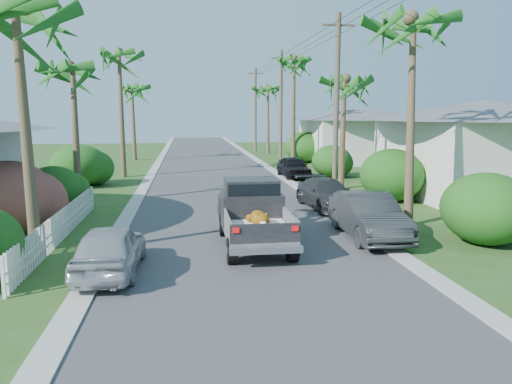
{
  "coord_description": "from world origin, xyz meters",
  "views": [
    {
      "loc": [
        -1.82,
        -11.46,
        4.16
      ],
      "look_at": [
        0.55,
        5.79,
        1.4
      ],
      "focal_mm": 35.0,
      "sensor_mm": 36.0,
      "label": 1
    }
  ],
  "objects": [
    {
      "name": "palm_r_d",
      "position": [
        6.5,
        40.0,
        6.74
      ],
      "size": [
        4.4,
        4.4,
        8.0
      ],
      "color": "brown",
      "rests_on": "ground"
    },
    {
      "name": "palm_l_a",
      "position": [
        -6.2,
        3.0,
        6.93
      ],
      "size": [
        4.4,
        4.4,
        8.2
      ],
      "color": "brown",
      "rests_on": "ground"
    },
    {
      "name": "palm_r_c",
      "position": [
        6.2,
        26.0,
        8.11
      ],
      "size": [
        4.4,
        4.4,
        9.4
      ],
      "color": "brown",
      "rests_on": "ground"
    },
    {
      "name": "shrub_r_c",
      "position": [
        7.5,
        20.0,
        1.05
      ],
      "size": [
        2.6,
        2.86,
        2.1
      ],
      "primitive_type": "ellipsoid",
      "color": "#1C4A15",
      "rests_on": "ground"
    },
    {
      "name": "parked_car_ln",
      "position": [
        -3.88,
        1.51,
        0.66
      ],
      "size": [
        1.65,
        3.89,
        1.31
      ],
      "primitive_type": "imported",
      "rotation": [
        0.0,
        0.0,
        3.12
      ],
      "color": "silver",
      "rests_on": "ground"
    },
    {
      "name": "house_right_near",
      "position": [
        13.0,
        12.0,
        2.22
      ],
      "size": [
        8.0,
        9.0,
        4.8
      ],
      "color": "silver",
      "rests_on": "ground"
    },
    {
      "name": "utility_pole_d",
      "position": [
        5.6,
        43.0,
        4.6
      ],
      "size": [
        1.6,
        0.26,
        9.0
      ],
      "color": "brown",
      "rests_on": "ground"
    },
    {
      "name": "palm_l_d",
      "position": [
        -6.5,
        34.0,
        6.44
      ],
      "size": [
        4.4,
        4.4,
        7.7
      ],
      "color": "brown",
      "rests_on": "ground"
    },
    {
      "name": "parked_car_rn",
      "position": [
        4.13,
        4.22,
        0.75
      ],
      "size": [
        1.68,
        4.58,
        1.5
      ],
      "primitive_type": "imported",
      "rotation": [
        0.0,
        0.0,
        -0.02
      ],
      "color": "#2A2C2E",
      "rests_on": "ground"
    },
    {
      "name": "curb_right",
      "position": [
        4.3,
        25.0,
        0.03
      ],
      "size": [
        0.6,
        100.0,
        0.06
      ],
      "primitive_type": "cube",
      "color": "#A5A39E",
      "rests_on": "ground"
    },
    {
      "name": "house_right_far",
      "position": [
        13.0,
        30.0,
        2.12
      ],
      "size": [
        9.0,
        8.0,
        4.6
      ],
      "color": "silver",
      "rests_on": "ground"
    },
    {
      "name": "utility_pole_b",
      "position": [
        5.6,
        13.0,
        4.6
      ],
      "size": [
        1.6,
        0.26,
        9.0
      ],
      "color": "brown",
      "rests_on": "ground"
    },
    {
      "name": "shrub_r_d",
      "position": [
        8.0,
        30.0,
        1.3
      ],
      "size": [
        3.2,
        3.52,
        2.6
      ],
      "primitive_type": "ellipsoid",
      "color": "#1C4A15",
      "rests_on": "ground"
    },
    {
      "name": "parked_car_rf",
      "position": [
        5.0,
        20.15,
        0.68
      ],
      "size": [
        1.78,
        4.06,
        1.36
      ],
      "primitive_type": "imported",
      "rotation": [
        0.0,
        0.0,
        0.04
      ],
      "color": "black",
      "rests_on": "ground"
    },
    {
      "name": "curb_left",
      "position": [
        -4.3,
        25.0,
        0.03
      ],
      "size": [
        0.6,
        100.0,
        0.06
      ],
      "primitive_type": "cube",
      "color": "#A5A39E",
      "rests_on": "ground"
    },
    {
      "name": "palm_r_b",
      "position": [
        6.6,
        15.0,
        5.95
      ],
      "size": [
        4.4,
        4.4,
        7.2
      ],
      "color": "brown",
      "rests_on": "ground"
    },
    {
      "name": "pickup_truck",
      "position": [
        0.2,
        4.12,
        1.01
      ],
      "size": [
        1.98,
        5.12,
        2.06
      ],
      "color": "black",
      "rests_on": "ground"
    },
    {
      "name": "parked_car_rm",
      "position": [
        4.2,
        9.55,
        0.63
      ],
      "size": [
        2.2,
        4.52,
        1.27
      ],
      "primitive_type": "imported",
      "rotation": [
        0.0,
        0.0,
        0.1
      ],
      "color": "#292B2E",
      "rests_on": "ground"
    },
    {
      "name": "shrub_r_b",
      "position": [
        7.8,
        11.0,
        1.25
      ],
      "size": [
        3.0,
        3.3,
        2.5
      ],
      "primitive_type": "ellipsoid",
      "color": "#1C4A15",
      "rests_on": "ground"
    },
    {
      "name": "palm_l_c",
      "position": [
        -6.0,
        22.0,
        7.91
      ],
      "size": [
        4.4,
        4.4,
        9.2
      ],
      "color": "brown",
      "rests_on": "ground"
    },
    {
      "name": "shrub_l_d",
      "position": [
        -8.0,
        18.0,
        1.2
      ],
      "size": [
        3.2,
        3.52,
        2.4
      ],
      "primitive_type": "ellipsoid",
      "color": "#1C4A15",
      "rests_on": "ground"
    },
    {
      "name": "shrub_l_c",
      "position": [
        -7.4,
        10.0,
        1.0
      ],
      "size": [
        2.4,
        2.64,
        2.0
      ],
      "primitive_type": "ellipsoid",
      "color": "#1C4A15",
      "rests_on": "ground"
    },
    {
      "name": "palm_l_b",
      "position": [
        -6.8,
        12.0,
        6.15
      ],
      "size": [
        4.4,
        4.4,
        7.4
      ],
      "color": "brown",
      "rests_on": "ground"
    },
    {
      "name": "shrub_r_a",
      "position": [
        7.6,
        3.0,
        1.15
      ],
      "size": [
        2.8,
        3.08,
        2.3
      ],
      "primitive_type": "ellipsoid",
      "color": "#1C4A15",
      "rests_on": "ground"
    },
    {
      "name": "utility_pole_c",
      "position": [
        5.6,
        28.0,
        4.6
      ],
      "size": [
        1.6,
        0.26,
        9.0
      ],
      "color": "brown",
      "rests_on": "ground"
    },
    {
      "name": "palm_r_a",
      "position": [
        6.3,
        6.0,
        7.42
      ],
      "size": [
        4.4,
        4.4,
        8.7
      ],
      "color": "brown",
      "rests_on": "ground"
    },
    {
      "name": "shrub_l_b",
      "position": [
        -7.8,
        6.0,
        1.3
      ],
      "size": [
        3.0,
        3.3,
        2.6
      ],
      "primitive_type": "ellipsoid",
      "color": "#BF1B47",
      "rests_on": "ground"
    },
    {
      "name": "ground",
      "position": [
        0.0,
        0.0,
        0.0
      ],
      "size": [
        120.0,
        120.0,
        0.0
      ],
      "primitive_type": "plane",
      "color": "#2D481B",
      "rests_on": "ground"
    },
    {
      "name": "road",
      "position": [
        0.0,
        25.0,
        0.01
      ],
      "size": [
        8.0,
        100.0,
        0.02
      ],
      "primitive_type": "cube",
      "color": "#38383A",
      "rests_on": "ground"
    },
    {
      "name": "picket_fence",
      "position": [
        -6.0,
        5.5,
        0.5
      ],
      "size": [
        0.1,
        11.0,
        1.0
      ],
      "primitive_type": "cube",
      "color": "white",
      "rests_on": "ground"
    }
  ]
}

